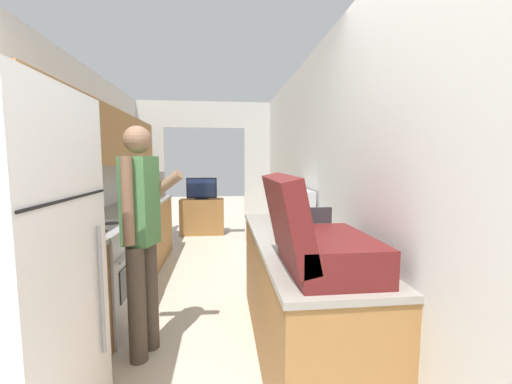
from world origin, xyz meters
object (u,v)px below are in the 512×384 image
television (202,189)px  person (141,234)px  range_oven (92,278)px  microwave (292,205)px  suitcase (314,240)px  tv_cabinet (202,216)px  book_stack (295,231)px

television → person: bearing=-92.9°
range_oven → microwave: 1.91m
person → television: size_ratio=2.91×
microwave → television: microwave is taller
suitcase → microwave: 1.39m
range_oven → tv_cabinet: size_ratio=1.22×
suitcase → microwave: suitcase is taller
range_oven → person: person is taller
suitcase → range_oven: bearing=142.9°
tv_cabinet → book_stack: bearing=-76.8°
range_oven → book_stack: (1.68, -0.51, 0.49)m
microwave → tv_cabinet: size_ratio=0.55×
range_oven → person: size_ratio=0.61×
range_oven → television: 3.59m
television → range_oven: bearing=-101.9°
range_oven → television: television is taller
suitcase → television: 4.79m
television → microwave: bearing=-72.2°
microwave → book_stack: bearing=-100.8°
person → tv_cabinet: size_ratio=2.01×
suitcase → television: bearing=100.6°
suitcase → tv_cabinet: (-0.88, 4.75, -0.71)m
range_oven → microwave: microwave is taller
suitcase → tv_cabinet: suitcase is taller
person → microwave: (1.27, 0.58, 0.12)m
microwave → television: (-1.07, 3.34, -0.13)m
microwave → book_stack: 0.68m
range_oven → television: (0.73, 3.49, 0.46)m
book_stack → television: 4.11m
range_oven → tv_cabinet: 3.60m
microwave → television: size_ratio=0.80×
suitcase → tv_cabinet: size_ratio=0.75×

